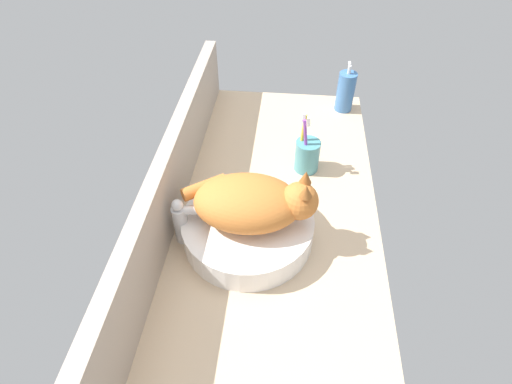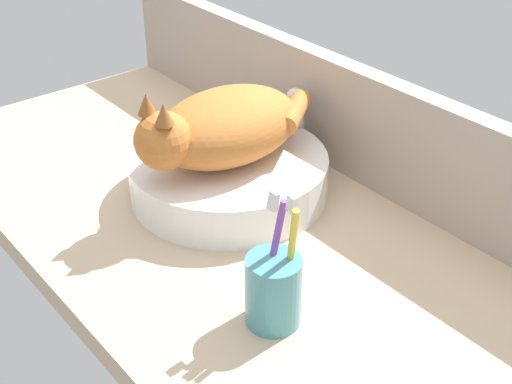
% 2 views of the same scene
% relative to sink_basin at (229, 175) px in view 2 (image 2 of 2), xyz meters
% --- Properties ---
extents(ground_plane, '(1.26, 0.56, 0.04)m').
position_rel_sink_basin_xyz_m(ground_plane, '(0.07, -0.05, -0.05)').
color(ground_plane, '#D1B28E').
extents(backsplash_panel, '(1.26, 0.04, 0.19)m').
position_rel_sink_basin_xyz_m(backsplash_panel, '(0.07, 0.21, 0.06)').
color(backsplash_panel, '#AD9E8E').
rests_on(backsplash_panel, ground_plane).
extents(sink_basin, '(0.32, 0.32, 0.07)m').
position_rel_sink_basin_xyz_m(sink_basin, '(0.00, 0.00, 0.00)').
color(sink_basin, white).
rests_on(sink_basin, ground_plane).
extents(cat, '(0.18, 0.32, 0.14)m').
position_rel_sink_basin_xyz_m(cat, '(0.00, -0.01, 0.09)').
color(cat, '#CC7533').
rests_on(cat, sink_basin).
extents(faucet, '(0.04, 0.12, 0.14)m').
position_rel_sink_basin_xyz_m(faucet, '(-0.02, 0.15, 0.04)').
color(faucet, silver).
rests_on(faucet, ground_plane).
extents(toothbrush_cup, '(0.07, 0.07, 0.19)m').
position_rel_sink_basin_xyz_m(toothbrush_cup, '(0.28, -0.14, 0.02)').
color(toothbrush_cup, teal).
rests_on(toothbrush_cup, ground_plane).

